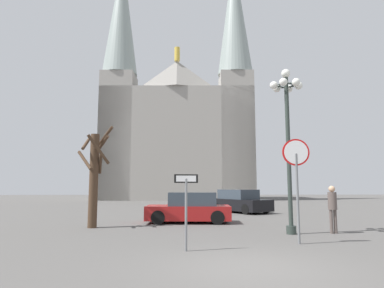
% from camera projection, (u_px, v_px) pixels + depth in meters
% --- Properties ---
extents(ground_plane, '(120.00, 120.00, 0.00)m').
position_uv_depth(ground_plane, '(250.00, 268.00, 7.28)').
color(ground_plane, '#514F4C').
extents(cathedral, '(19.82, 12.49, 33.76)m').
position_uv_depth(cathedral, '(178.00, 125.00, 45.72)').
color(cathedral, gray).
rests_on(cathedral, ground).
extents(stop_sign, '(0.85, 0.10, 3.24)m').
position_uv_depth(stop_sign, '(296.00, 169.00, 10.55)').
color(stop_sign, slate).
rests_on(stop_sign, ground).
extents(one_way_arrow_sign, '(0.67, 0.11, 2.08)m').
position_uv_depth(one_way_arrow_sign, '(186.00, 201.00, 9.32)').
color(one_way_arrow_sign, slate).
rests_on(one_way_arrow_sign, ground).
extents(street_lamp, '(1.28, 1.15, 6.28)m').
position_uv_depth(street_lamp, '(287.00, 122.00, 12.88)').
color(street_lamp, '#2D3833').
rests_on(street_lamp, ground).
extents(bare_tree, '(1.51, 1.52, 4.40)m').
position_uv_depth(bare_tree, '(94.00, 175.00, 14.50)').
color(bare_tree, '#473323').
rests_on(bare_tree, ground).
extents(parked_car_near_red, '(4.10, 2.01, 1.45)m').
position_uv_depth(parked_car_near_red, '(189.00, 208.00, 16.28)').
color(parked_car_near_red, maroon).
rests_on(parked_car_near_red, ground).
extents(parked_car_far_black, '(3.85, 4.59, 1.51)m').
position_uv_depth(parked_car_far_black, '(240.00, 202.00, 22.58)').
color(parked_car_far_black, black).
rests_on(parked_car_far_black, ground).
extents(pedestrian_walking, '(0.32, 0.32, 1.76)m').
position_uv_depth(pedestrian_walking, '(332.00, 204.00, 12.69)').
color(pedestrian_walking, '#594C47').
rests_on(pedestrian_walking, ground).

